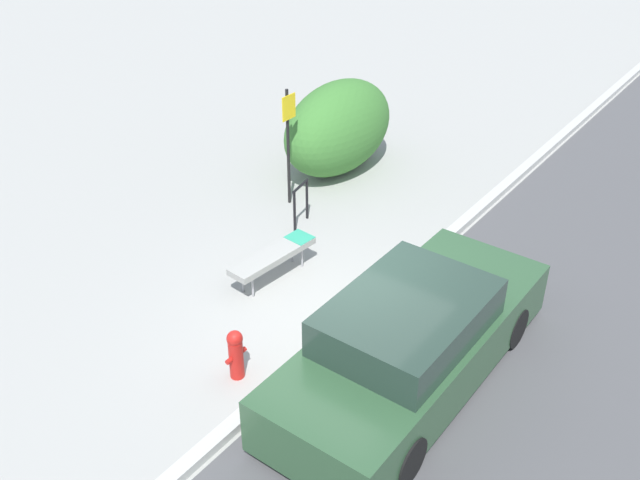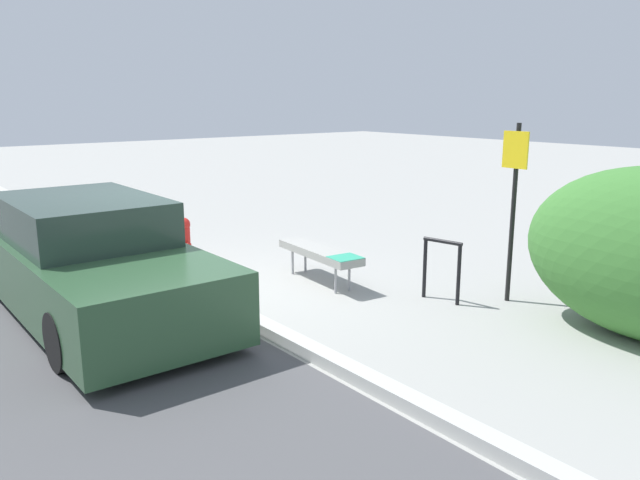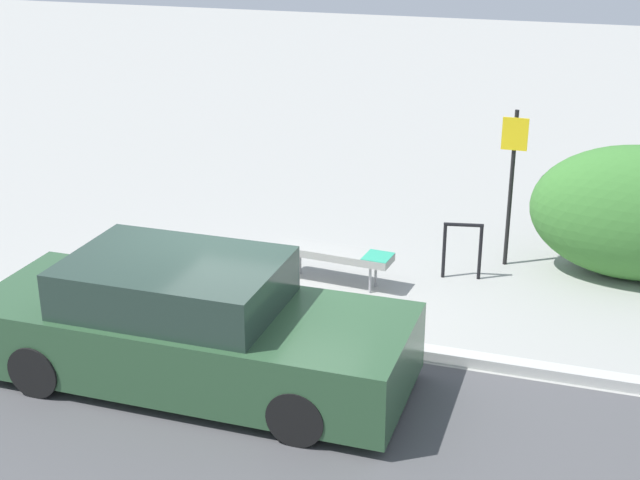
{
  "view_description": "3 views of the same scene",
  "coord_description": "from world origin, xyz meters",
  "px_view_note": "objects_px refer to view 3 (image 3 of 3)",
  "views": [
    {
      "loc": [
        -6.72,
        -4.66,
        6.73
      ],
      "look_at": [
        0.89,
        1.04,
        0.81
      ],
      "focal_mm": 40.0,
      "sensor_mm": 36.0,
      "label": 1
    },
    {
      "loc": [
        7.33,
        -3.62,
        2.6
      ],
      "look_at": [
        1.98,
        0.57,
        1.05
      ],
      "focal_mm": 35.0,
      "sensor_mm": 36.0,
      "label": 2
    },
    {
      "loc": [
        3.86,
        -9.15,
        5.1
      ],
      "look_at": [
        0.45,
        1.28,
        0.79
      ],
      "focal_mm": 50.0,
      "sensor_mm": 36.0,
      "label": 3
    }
  ],
  "objects_px": {
    "sign_post": "(512,174)",
    "parked_car_near": "(190,327)",
    "bench": "(335,254)",
    "fire_hydrant": "(162,267)",
    "bike_rack": "(462,245)"
  },
  "relations": [
    {
      "from": "sign_post",
      "to": "parked_car_near",
      "type": "height_order",
      "value": "sign_post"
    },
    {
      "from": "bench",
      "to": "bike_rack",
      "type": "xyz_separation_m",
      "value": [
        1.64,
        0.72,
        0.06
      ]
    },
    {
      "from": "fire_hydrant",
      "to": "parked_car_near",
      "type": "distance_m",
      "value": 2.34
    },
    {
      "from": "bench",
      "to": "parked_car_near",
      "type": "height_order",
      "value": "parked_car_near"
    },
    {
      "from": "bike_rack",
      "to": "fire_hydrant",
      "type": "height_order",
      "value": "bike_rack"
    },
    {
      "from": "parked_car_near",
      "to": "sign_post",
      "type": "bearing_deg",
      "value": 56.31
    },
    {
      "from": "bike_rack",
      "to": "parked_car_near",
      "type": "distance_m",
      "value": 4.42
    },
    {
      "from": "sign_post",
      "to": "parked_car_near",
      "type": "xyz_separation_m",
      "value": [
        -2.91,
        -4.42,
        -0.73
      ]
    },
    {
      "from": "sign_post",
      "to": "fire_hydrant",
      "type": "xyz_separation_m",
      "value": [
        -4.26,
        -2.51,
        -0.98
      ]
    },
    {
      "from": "fire_hydrant",
      "to": "bench",
      "type": "bearing_deg",
      "value": 27.79
    },
    {
      "from": "bike_rack",
      "to": "bench",
      "type": "bearing_deg",
      "value": -156.33
    },
    {
      "from": "bench",
      "to": "sign_post",
      "type": "relative_size",
      "value": 0.72
    },
    {
      "from": "bike_rack",
      "to": "parked_car_near",
      "type": "bearing_deg",
      "value": -122.62
    },
    {
      "from": "bike_rack",
      "to": "sign_post",
      "type": "xyz_separation_m",
      "value": [
        0.53,
        0.69,
        0.88
      ]
    },
    {
      "from": "bench",
      "to": "bike_rack",
      "type": "distance_m",
      "value": 1.79
    }
  ]
}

